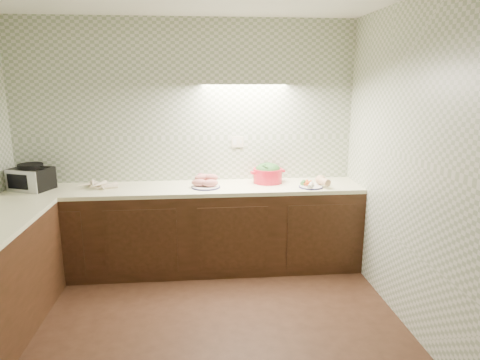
{
  "coord_description": "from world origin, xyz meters",
  "views": [
    {
      "loc": [
        0.15,
        -2.8,
        1.98
      ],
      "look_at": [
        0.53,
        1.25,
        1.02
      ],
      "focal_mm": 32.0,
      "sensor_mm": 36.0,
      "label": 1
    }
  ],
  "objects": [
    {
      "name": "counter",
      "position": [
        -0.68,
        0.68,
        0.45
      ],
      "size": [
        3.6,
        3.6,
        0.9
      ],
      "color": "black",
      "rests_on": "ground"
    },
    {
      "name": "dutch_oven",
      "position": [
        0.86,
        1.61,
        1.0
      ],
      "size": [
        0.38,
        0.37,
        0.21
      ],
      "rotation": [
        0.0,
        0.0,
        0.23
      ],
      "color": "red",
      "rests_on": "counter"
    },
    {
      "name": "onion_bowl",
      "position": [
        0.15,
        1.62,
        0.94
      ],
      "size": [
        0.15,
        0.15,
        0.12
      ],
      "color": "black",
      "rests_on": "counter"
    },
    {
      "name": "veg_plate",
      "position": [
        1.32,
        1.39,
        0.94
      ],
      "size": [
        0.31,
        0.29,
        0.12
      ],
      "rotation": [
        0.0,
        0.0,
        0.19
      ],
      "color": "#1B1943",
      "rests_on": "counter"
    },
    {
      "name": "room",
      "position": [
        0.0,
        0.0,
        1.63
      ],
      "size": [
        3.6,
        3.6,
        2.6
      ],
      "color": "black",
      "rests_on": "ground"
    },
    {
      "name": "sweet_potato_plate",
      "position": [
        0.19,
        1.47,
        0.95
      ],
      "size": [
        0.3,
        0.3,
        0.13
      ],
      "rotation": [
        0.0,
        0.0,
        -0.18
      ],
      "color": "#1B1943",
      "rests_on": "counter"
    },
    {
      "name": "toaster_oven",
      "position": [
        -1.54,
        1.54,
        1.02
      ],
      "size": [
        0.45,
        0.4,
        0.26
      ],
      "rotation": [
        0.0,
        0.0,
        -0.39
      ],
      "color": "black",
      "rests_on": "counter"
    },
    {
      "name": "parsnip_pile",
      "position": [
        -0.89,
        1.53,
        0.93
      ],
      "size": [
        0.29,
        0.29,
        0.07
      ],
      "color": "beige",
      "rests_on": "counter"
    }
  ]
}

